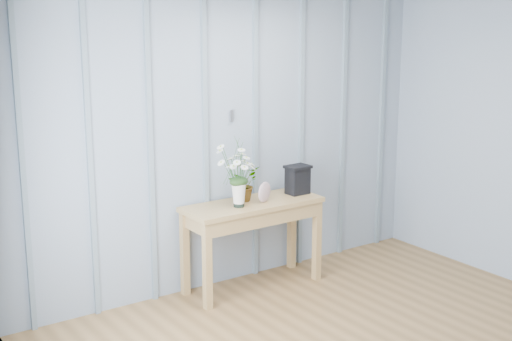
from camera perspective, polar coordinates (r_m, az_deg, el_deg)
room_shell at (r=4.85m, az=6.49°, el=8.72°), size 4.00×4.50×2.50m
sideboard at (r=5.98m, az=-0.27°, el=-3.60°), size 1.20×0.45×0.75m
daisy_vase at (r=5.72m, az=-1.40°, el=0.40°), size 0.39×0.30×0.55m
spider_plant at (r=5.96m, az=-1.03°, el=-1.09°), size 0.32×0.30×0.28m
felt_disc_vessel at (r=5.92m, az=0.69°, el=-1.73°), size 0.18×0.11×0.17m
carved_box at (r=6.18m, az=3.35°, el=-0.71°), size 0.21×0.17×0.25m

